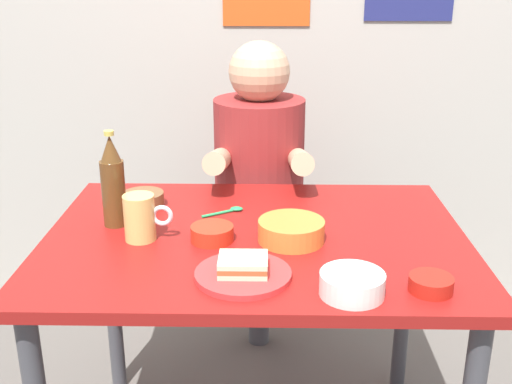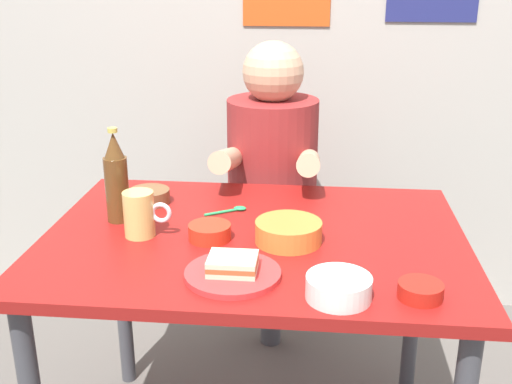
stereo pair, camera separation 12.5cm
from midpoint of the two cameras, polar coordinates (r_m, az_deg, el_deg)
The scene contains 13 objects.
dining_table at distance 1.67m, azimuth -2.20°, elevation -6.87°, with size 1.10×0.80×0.74m.
stool at distance 2.36m, azimuth -1.18°, elevation -6.43°, with size 0.34×0.34×0.45m.
person_seated at distance 2.20m, azimuth -1.27°, elevation 3.20°, with size 0.33×0.56×0.72m.
plate_orange at distance 1.41m, azimuth -3.76°, elevation -7.62°, with size 0.22×0.22×0.01m, color red.
sandwich at distance 1.40m, azimuth -3.78°, elevation -6.71°, with size 0.11×0.09×0.04m.
beer_mug at distance 1.62m, azimuth -12.75°, elevation -2.34°, with size 0.13×0.08×0.12m.
beer_bottle at distance 1.70m, azimuth -15.07°, elevation 0.75°, with size 0.06×0.06×0.26m.
soup_bowl_orange at distance 1.58m, azimuth 1.00°, elevation -3.52°, with size 0.17×0.17×0.05m.
sambal_bowl_red at distance 1.38m, azimuth 13.28°, elevation -8.20°, with size 0.10×0.10×0.03m.
sauce_bowl_chili at distance 1.59m, azimuth -6.30°, elevation -3.76°, with size 0.11×0.11×0.04m.
condiment_bowl_brown at distance 1.85m, azimuth -12.23°, elevation -0.64°, with size 0.12×0.12×0.04m.
rice_bowl_white at distance 1.34m, azimuth 6.17°, elevation -8.36°, with size 0.14×0.14×0.05m.
spoon at distance 1.77m, azimuth -4.45°, elevation -1.74°, with size 0.11×0.07×0.01m.
Camera 1 is at (0.03, -1.49, 1.40)m, focal length 43.56 mm.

